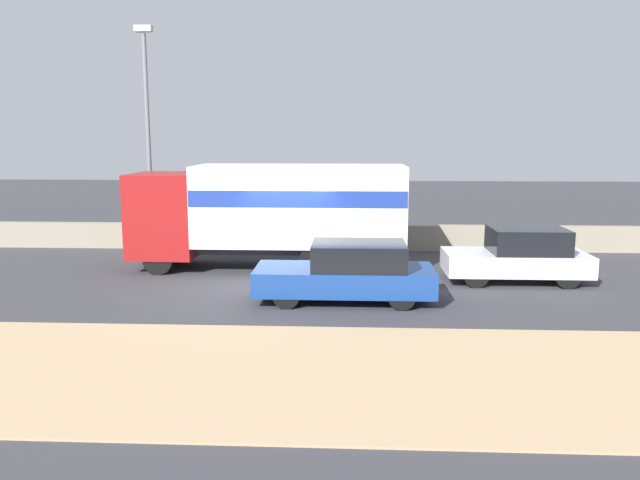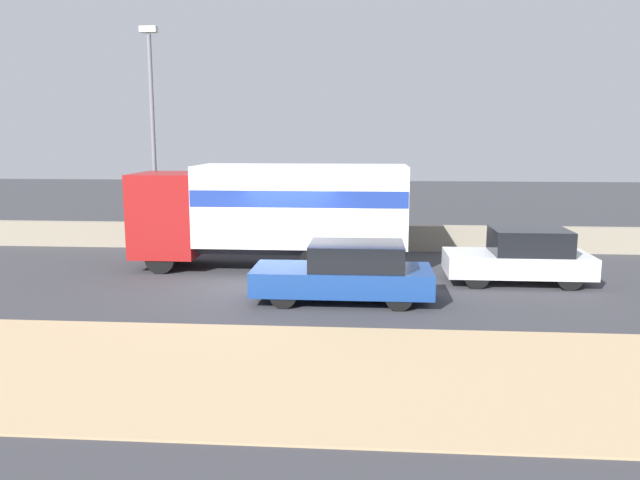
# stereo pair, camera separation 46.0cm
# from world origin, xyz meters

# --- Properties ---
(ground_plane) EXTENTS (80.00, 80.00, 0.00)m
(ground_plane) POSITION_xyz_m (0.00, 0.00, 0.00)
(ground_plane) COLOR #38383D
(dirt_shoulder_foreground) EXTENTS (60.00, 5.04, 0.04)m
(dirt_shoulder_foreground) POSITION_xyz_m (0.00, -6.11, 0.02)
(dirt_shoulder_foreground) COLOR tan
(dirt_shoulder_foreground) RESTS_ON ground_plane
(stone_wall_backdrop) EXTENTS (60.00, 0.35, 0.90)m
(stone_wall_backdrop) POSITION_xyz_m (0.00, 5.60, 0.45)
(stone_wall_backdrop) COLOR gray
(stone_wall_backdrop) RESTS_ON ground_plane
(street_lamp) EXTENTS (0.56, 0.28, 7.50)m
(street_lamp) POSITION_xyz_m (-5.04, 4.63, 4.31)
(street_lamp) COLOR slate
(street_lamp) RESTS_ON ground_plane
(box_truck) EXTENTS (8.13, 2.33, 3.12)m
(box_truck) POSITION_xyz_m (-0.62, 2.34, 1.83)
(box_truck) COLOR maroon
(box_truck) RESTS_ON ground_plane
(car_hatchback) EXTENTS (4.31, 1.73, 1.44)m
(car_hatchback) POSITION_xyz_m (1.68, -1.34, 0.71)
(car_hatchback) COLOR navy
(car_hatchback) RESTS_ON ground_plane
(car_sedan_second) EXTENTS (3.85, 1.73, 1.50)m
(car_sedan_second) POSITION_xyz_m (6.35, 0.94, 0.74)
(car_sedan_second) COLOR silver
(car_sedan_second) RESTS_ON ground_plane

